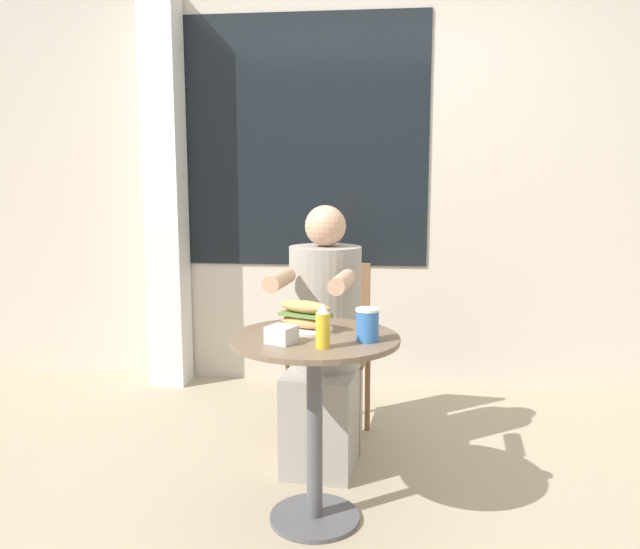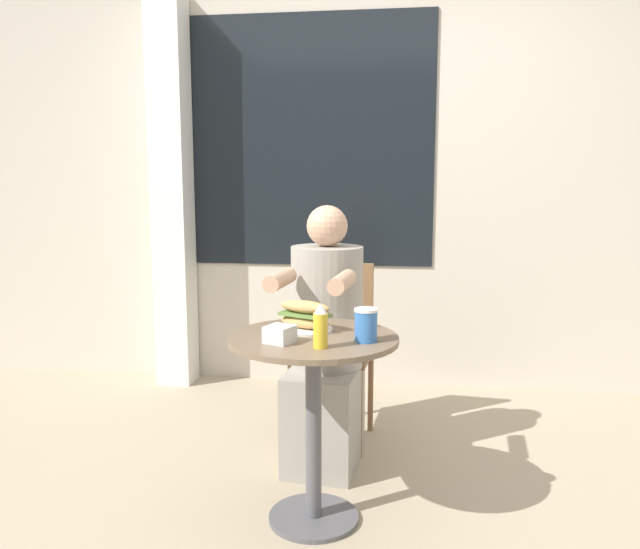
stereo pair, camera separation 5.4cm
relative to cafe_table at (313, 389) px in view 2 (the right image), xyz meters
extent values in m
plane|color=tan|center=(0.00, 0.00, -0.52)|extent=(8.00, 8.00, 0.00)
cube|color=beige|center=(0.00, 1.71, 0.88)|extent=(8.00, 0.08, 2.80)
cube|color=black|center=(-0.34, 1.66, 1.00)|extent=(1.68, 0.01, 1.52)
cube|color=silver|center=(-1.10, 1.54, 0.68)|extent=(0.21, 0.21, 2.40)
cylinder|color=brown|center=(0.00, 0.00, 0.19)|extent=(0.62, 0.62, 0.02)
cylinder|color=#515156|center=(0.00, 0.00, -0.16)|extent=(0.06, 0.06, 0.68)
cylinder|color=#515156|center=(0.00, 0.00, -0.51)|extent=(0.34, 0.34, 0.02)
cube|color=brown|center=(-0.01, 0.74, -0.08)|extent=(0.42, 0.42, 0.02)
cube|color=brown|center=(0.00, 0.92, 0.14)|extent=(0.35, 0.07, 0.42)
cylinder|color=brown|center=(0.13, 0.56, -0.30)|extent=(0.03, 0.03, 0.43)
cylinder|color=brown|center=(-0.20, 0.60, -0.30)|extent=(0.03, 0.03, 0.43)
cylinder|color=brown|center=(0.17, 0.89, -0.30)|extent=(0.03, 0.03, 0.43)
cylinder|color=brown|center=(-0.16, 0.92, -0.30)|extent=(0.03, 0.03, 0.43)
cube|color=gray|center=(-0.02, 0.46, -0.29)|extent=(0.35, 0.43, 0.45)
cylinder|color=gray|center=(-0.01, 0.52, 0.20)|extent=(0.32, 0.32, 0.54)
sphere|color=tan|center=(-0.01, 0.52, 0.56)|extent=(0.18, 0.18, 0.18)
cylinder|color=tan|center=(0.08, 0.22, 0.37)|extent=(0.09, 0.26, 0.07)
cylinder|color=tan|center=(-0.17, 0.25, 0.37)|extent=(0.09, 0.26, 0.07)
cylinder|color=white|center=(-0.05, 0.09, 0.20)|extent=(0.21, 0.21, 0.01)
ellipsoid|color=tan|center=(-0.05, 0.09, 0.23)|extent=(0.23, 0.16, 0.05)
cube|color=olive|center=(-0.05, 0.09, 0.26)|extent=(0.21, 0.15, 0.01)
ellipsoid|color=tan|center=(-0.05, 0.09, 0.29)|extent=(0.23, 0.16, 0.05)
cylinder|color=#336BB7|center=(0.19, -0.05, 0.25)|extent=(0.08, 0.08, 0.11)
cylinder|color=white|center=(0.19, -0.05, 0.31)|extent=(0.08, 0.08, 0.01)
cube|color=silver|center=(-0.10, -0.11, 0.23)|extent=(0.12, 0.12, 0.06)
cylinder|color=gold|center=(0.05, -0.16, 0.26)|extent=(0.05, 0.05, 0.12)
cone|color=white|center=(0.05, -0.16, 0.34)|extent=(0.04, 0.04, 0.03)
camera|label=1|loc=(0.26, -2.20, 0.76)|focal=35.00mm
camera|label=2|loc=(0.32, -2.19, 0.76)|focal=35.00mm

